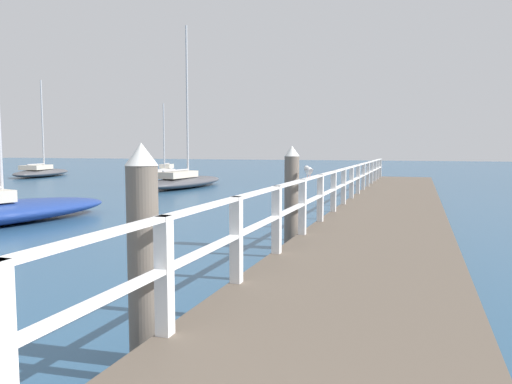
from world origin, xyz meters
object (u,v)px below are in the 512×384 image
Objects in this scene: dock_piling_far at (292,197)px; seagull_foreground at (308,170)px; boat_4 at (41,172)px; boat_3 at (184,181)px; boat_1 at (165,170)px; dock_piling_near at (143,254)px.

seagull_foreground is at bearing -32.25° from dock_piling_far.
dock_piling_far is 28.54m from boat_4.
boat_3 reaches higher than boat_4.
boat_3 is at bearing 107.71° from boat_1.
boat_3 reaches higher than dock_piling_far.
dock_piling_near is 0.25× the size of boat_3.
seagull_foreground is (0.38, 5.06, 0.53)m from dock_piling_near.
boat_1 is at bearing 123.81° from dock_piling_far.
dock_piling_near is 5.10m from seagull_foreground.
dock_piling_far is at bearing 122.85° from seagull_foreground.
boat_1 is at bearing 126.17° from boat_3.
seagull_foreground is at bearing -53.41° from boat_4.
seagull_foreground is 0.07× the size of boat_4.
dock_piling_near is 5.30m from dock_piling_far.
dock_piling_near and dock_piling_far have the same top height.
boat_3 is (-8.68, 17.83, -0.65)m from dock_piling_near.
boat_4 reaches higher than dock_piling_far.
boat_1 is (-16.29, 24.32, -0.71)m from dock_piling_far.
boat_3 is at bearing -36.18° from boat_4.
dock_piling_near is 0.37× the size of boat_1.
dock_piling_far is 0.30× the size of boat_4.
boat_3 is (-8.68, 12.53, -0.65)m from dock_piling_far.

